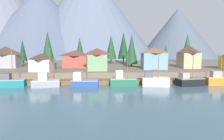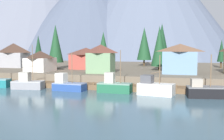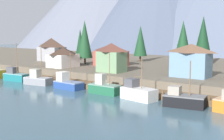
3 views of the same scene
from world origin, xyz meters
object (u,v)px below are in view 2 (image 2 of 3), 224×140
fishing_boat_green (114,86)px  house_grey (14,55)px  fishing_boat_black (205,91)px  conifer_near_right (221,51)px  fishing_boat_grey (28,83)px  house_blue (180,59)px  fishing_boat_blue (68,85)px  house_red (86,58)px  house_white (40,61)px  house_green (101,59)px  conifer_mid_left (103,46)px  conifer_centre (56,43)px  fishing_boat_white (155,88)px  conifer_near_left (159,46)px  conifer_back_right (162,42)px  conifer_far_left (144,44)px  conifer_mid_right (38,48)px

fishing_boat_green → house_grey: size_ratio=0.95×
fishing_boat_black → conifer_near_right: (5.81, 35.69, 6.30)m
fishing_boat_grey → house_blue: bearing=17.8°
fishing_boat_blue → house_grey: house_grey is taller
house_red → house_blue: bearing=-16.3°
house_grey → house_white: bearing=-33.8°
fishing_boat_black → house_green: (-22.36, 11.70, 4.73)m
conifer_mid_left → conifer_centre: bearing=-120.5°
fishing_boat_green → fishing_boat_white: size_ratio=1.11×
fishing_boat_green → conifer_centre: conifer_centre is taller
conifer_near_right → house_blue: bearing=-116.7°
fishing_boat_white → conifer_near_left: (-1.91, 23.53, 7.44)m
fishing_boat_green → fishing_boat_black: (16.16, -0.78, -0.07)m
fishing_boat_blue → fishing_boat_green: (9.32, 0.20, 0.07)m
fishing_boat_white → house_red: bearing=144.6°
house_green → house_red: house_green is taller
house_green → conifer_back_right: conifer_back_right is taller
conifer_back_right → conifer_centre: bearing=-146.5°
conifer_near_right → conifer_back_right: bearing=166.5°
house_green → conifer_mid_left: (-7.42, 25.30, 2.93)m
fishing_boat_green → house_grey: 42.46m
house_blue → conifer_mid_left: size_ratio=0.71×
conifer_mid_left → fishing_boat_blue: bearing=-83.3°
house_blue → house_green: bearing=-170.5°
conifer_centre → fishing_boat_blue: bearing=-57.6°
fishing_boat_grey → conifer_near_left: conifer_near_left is taller
fishing_boat_white → conifer_near_left: bearing=104.6°
fishing_boat_white → conifer_far_left: 40.33m
fishing_boat_grey → fishing_boat_white: bearing=-8.4°
conifer_mid_left → conifer_mid_right: (-21.91, -2.81, -0.58)m
conifer_near_left → conifer_back_right: 16.18m
house_red → conifer_centre: size_ratio=0.67×
house_blue → house_white: house_blue is taller
fishing_boat_grey → conifer_mid_right: size_ratio=0.91×
fishing_boat_white → fishing_boat_black: bearing=8.6°
fishing_boat_green → house_white: bearing=153.5°
fishing_boat_white → conifer_far_left: bearing=112.1°
fishing_boat_white → conifer_near_right: size_ratio=0.87×
conifer_near_right → conifer_mid_right: 57.53m
house_blue → conifer_mid_left: 33.66m
house_green → conifer_centre: conifer_centre is taller
fishing_boat_white → conifer_centre: conifer_centre is taller
conifer_mid_left → conifer_far_left: bearing=7.8°
fishing_boat_black → conifer_far_left: size_ratio=0.60×
conifer_near_right → conifer_mid_right: size_ratio=0.82×
house_green → conifer_far_left: 27.90m
conifer_mid_left → house_blue: bearing=-41.8°
conifer_far_left → fishing_boat_white: bearing=-77.8°
conifer_centre → conifer_far_left: size_ratio=1.00×
house_grey → conifer_centre: (13.80, -0.31, 3.33)m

